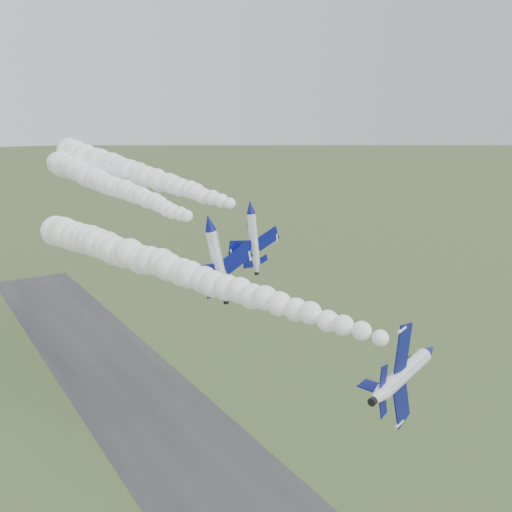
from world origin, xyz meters
The scene contains 7 objects.
runway centered at (0.00, 30.00, 0.02)m, with size 24.00×260.00×0.04m, color #2A2A2C.
jet_lead centered at (6.48, -9.56, 33.44)m, with size 5.01×12.25×10.28m.
smoke_trail_jet_lead centered at (-4.20, 27.08, 34.84)m, with size 5.46×70.69×5.46m, color white, non-canonical shape.
jet_pair_left centered at (-0.21, 24.07, 41.69)m, with size 11.28×13.79×3.97m.
smoke_trail_jet_pair_left centered at (-2.65, 59.18, 43.56)m, with size 5.03×63.19×5.03m, color white, non-canonical shape.
jet_pair_right centered at (7.58, 25.78, 42.96)m, with size 9.78×11.67×2.93m.
smoke_trail_jet_pair_right centered at (3.01, 60.56, 45.13)m, with size 5.93×65.72×5.93m, color white, non-canonical shape.
Camera 1 is at (-36.27, -44.54, 56.46)m, focal length 40.00 mm.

